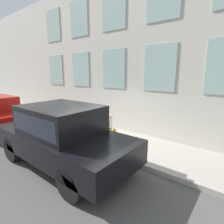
% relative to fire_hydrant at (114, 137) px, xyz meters
% --- Properties ---
extents(ground_plane, '(80.00, 80.00, 0.00)m').
position_rel_fire_hydrant_xyz_m(ground_plane, '(-0.61, 0.23, -0.50)').
color(ground_plane, '#514F4C').
extents(sidewalk, '(2.38, 60.00, 0.15)m').
position_rel_fire_hydrant_xyz_m(sidewalk, '(0.58, 0.23, -0.43)').
color(sidewalk, '#A8A093').
rests_on(sidewalk, ground_plane).
extents(building_facade, '(0.33, 40.00, 7.39)m').
position_rel_fire_hydrant_xyz_m(building_facade, '(1.92, 0.23, 3.20)').
color(building_facade, beige).
rests_on(building_facade, ground_plane).
extents(fire_hydrant, '(0.28, 0.41, 0.69)m').
position_rel_fire_hydrant_xyz_m(fire_hydrant, '(0.00, 0.00, 0.00)').
color(fire_hydrant, gold).
rests_on(fire_hydrant, sidewalk).
extents(person, '(0.26, 0.17, 1.07)m').
position_rel_fire_hydrant_xyz_m(person, '(0.47, 0.54, 0.29)').
color(person, '#726651').
rests_on(person, sidewalk).
extents(parked_car_black_near, '(2.09, 4.91, 1.93)m').
position_rel_fire_hydrant_xyz_m(parked_car_black_near, '(-1.90, 0.59, 0.56)').
color(parked_car_black_near, black).
rests_on(parked_car_black_near, ground_plane).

